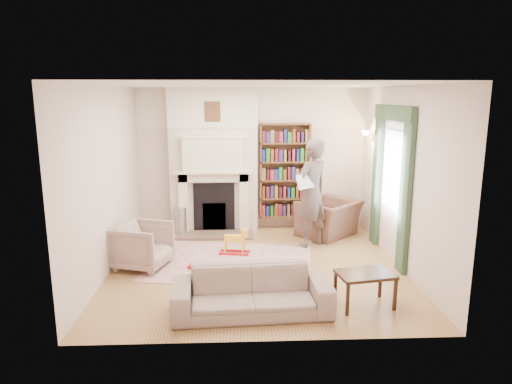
{
  "coord_description": "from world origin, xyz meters",
  "views": [
    {
      "loc": [
        -0.3,
        -6.81,
        2.66
      ],
      "look_at": [
        0.0,
        0.25,
        1.15
      ],
      "focal_mm": 32.0,
      "sensor_mm": 36.0,
      "label": 1
    }
  ],
  "objects_px": {
    "sofa": "(252,291)",
    "rocking_horse": "(234,242)",
    "man_reading": "(311,193)",
    "armchair_left": "(143,246)",
    "paraffin_heater": "(180,222)",
    "armchair_reading": "(329,218)",
    "coffee_table": "(365,289)",
    "bookcase": "(285,171)"
  },
  "relations": [
    {
      "from": "bookcase",
      "to": "man_reading",
      "type": "xyz_separation_m",
      "value": [
        0.36,
        -1.15,
        -0.21
      ]
    },
    {
      "from": "bookcase",
      "to": "rocking_horse",
      "type": "relative_size",
      "value": 3.6
    },
    {
      "from": "armchair_left",
      "to": "sofa",
      "type": "distance_m",
      "value": 2.3
    },
    {
      "from": "armchair_reading",
      "to": "sofa",
      "type": "distance_m",
      "value": 3.51
    },
    {
      "from": "paraffin_heater",
      "to": "rocking_horse",
      "type": "height_order",
      "value": "paraffin_heater"
    },
    {
      "from": "bookcase",
      "to": "rocking_horse",
      "type": "xyz_separation_m",
      "value": [
        -1.0,
        -1.55,
        -0.95
      ]
    },
    {
      "from": "paraffin_heater",
      "to": "armchair_left",
      "type": "bearing_deg",
      "value": -103.15
    },
    {
      "from": "armchair_left",
      "to": "paraffin_heater",
      "type": "distance_m",
      "value": 1.69
    },
    {
      "from": "paraffin_heater",
      "to": "man_reading",
      "type": "bearing_deg",
      "value": -16.61
    },
    {
      "from": "bookcase",
      "to": "sofa",
      "type": "height_order",
      "value": "bookcase"
    },
    {
      "from": "armchair_reading",
      "to": "armchair_left",
      "type": "bearing_deg",
      "value": -17.63
    },
    {
      "from": "armchair_left",
      "to": "man_reading",
      "type": "bearing_deg",
      "value": -54.51
    },
    {
      "from": "armchair_reading",
      "to": "paraffin_heater",
      "type": "height_order",
      "value": "armchair_reading"
    },
    {
      "from": "sofa",
      "to": "man_reading",
      "type": "relative_size",
      "value": 1.01
    },
    {
      "from": "man_reading",
      "to": "rocking_horse",
      "type": "bearing_deg",
      "value": -22.48
    },
    {
      "from": "armchair_left",
      "to": "sofa",
      "type": "relative_size",
      "value": 0.4
    },
    {
      "from": "man_reading",
      "to": "armchair_left",
      "type": "bearing_deg",
      "value": -20.54
    },
    {
      "from": "man_reading",
      "to": "paraffin_heater",
      "type": "distance_m",
      "value": 2.6
    },
    {
      "from": "coffee_table",
      "to": "rocking_horse",
      "type": "bearing_deg",
      "value": 119.44
    },
    {
      "from": "armchair_reading",
      "to": "sofa",
      "type": "xyz_separation_m",
      "value": [
        -1.59,
        -3.13,
        -0.06
      ]
    },
    {
      "from": "armchair_left",
      "to": "paraffin_heater",
      "type": "xyz_separation_m",
      "value": [
        0.38,
        1.65,
        -0.08
      ]
    },
    {
      "from": "coffee_table",
      "to": "bookcase",
      "type": "bearing_deg",
      "value": 90.28
    },
    {
      "from": "armchair_reading",
      "to": "coffee_table",
      "type": "xyz_separation_m",
      "value": [
        -0.14,
        -3.01,
        -0.12
      ]
    },
    {
      "from": "armchair_left",
      "to": "sofa",
      "type": "height_order",
      "value": "armchair_left"
    },
    {
      "from": "paraffin_heater",
      "to": "rocking_horse",
      "type": "distance_m",
      "value": 1.53
    },
    {
      "from": "coffee_table",
      "to": "paraffin_heater",
      "type": "distance_m",
      "value": 4.14
    },
    {
      "from": "armchair_left",
      "to": "paraffin_heater",
      "type": "relative_size",
      "value": 1.42
    },
    {
      "from": "man_reading",
      "to": "paraffin_heater",
      "type": "relative_size",
      "value": 3.49
    },
    {
      "from": "man_reading",
      "to": "sofa",
      "type": "bearing_deg",
      "value": 26.83
    },
    {
      "from": "sofa",
      "to": "rocking_horse",
      "type": "distance_m",
      "value": 2.14
    },
    {
      "from": "armchair_left",
      "to": "rocking_horse",
      "type": "xyz_separation_m",
      "value": [
        1.43,
        0.53,
        -0.13
      ]
    },
    {
      "from": "bookcase",
      "to": "rocking_horse",
      "type": "distance_m",
      "value": 2.08
    },
    {
      "from": "armchair_reading",
      "to": "paraffin_heater",
      "type": "relative_size",
      "value": 1.92
    },
    {
      "from": "coffee_table",
      "to": "rocking_horse",
      "type": "height_order",
      "value": "rocking_horse"
    },
    {
      "from": "armchair_reading",
      "to": "armchair_left",
      "type": "height_order",
      "value": "armchair_left"
    },
    {
      "from": "armchair_left",
      "to": "coffee_table",
      "type": "bearing_deg",
      "value": -98.5
    },
    {
      "from": "sofa",
      "to": "coffee_table",
      "type": "relative_size",
      "value": 2.78
    },
    {
      "from": "sofa",
      "to": "man_reading",
      "type": "distance_m",
      "value": 2.86
    },
    {
      "from": "armchair_reading",
      "to": "rocking_horse",
      "type": "relative_size",
      "value": 2.06
    },
    {
      "from": "bookcase",
      "to": "paraffin_heater",
      "type": "xyz_separation_m",
      "value": [
        -2.05,
        -0.43,
        -0.9
      ]
    },
    {
      "from": "bookcase",
      "to": "man_reading",
      "type": "bearing_deg",
      "value": -72.81
    },
    {
      "from": "paraffin_heater",
      "to": "armchair_reading",
      "type": "bearing_deg",
      "value": -2.34
    }
  ]
}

